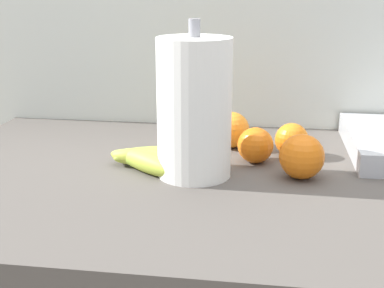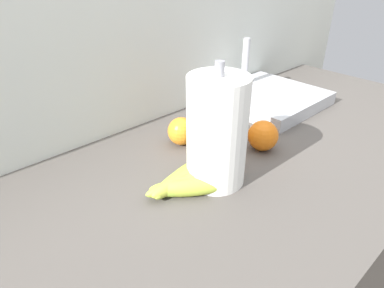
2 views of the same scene
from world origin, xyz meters
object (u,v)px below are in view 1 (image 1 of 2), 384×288
object	(u,v)px
banana_bunch	(156,160)
orange_right	(232,130)
orange_far_right	(302,157)
orange_front	(255,145)
paper_towel_roll	(194,108)
orange_back_right	(292,140)

from	to	relation	value
banana_bunch	orange_right	bearing A→B (deg)	51.29
banana_bunch	orange_far_right	distance (m)	0.26
banana_bunch	orange_front	xyz separation A→B (m)	(0.18, 0.07, 0.02)
paper_towel_roll	orange_front	bearing A→B (deg)	38.39
orange_front	orange_back_right	bearing A→B (deg)	35.77
banana_bunch	orange_right	size ratio (longest dim) A/B	2.93
orange_front	orange_right	size ratio (longest dim) A/B	0.92
orange_front	orange_back_right	size ratio (longest dim) A/B	1.03
banana_bunch	orange_back_right	world-z (taller)	orange_back_right
banana_bunch	paper_towel_roll	bearing A→B (deg)	-12.96
banana_bunch	orange_right	xyz separation A→B (m)	(0.13, 0.16, 0.02)
orange_right	orange_front	bearing A→B (deg)	-60.37
orange_back_right	paper_towel_roll	distance (m)	0.24
banana_bunch	paper_towel_roll	distance (m)	0.13
orange_right	paper_towel_roll	bearing A→B (deg)	-106.86
orange_far_right	paper_towel_roll	world-z (taller)	paper_towel_roll
orange_front	paper_towel_roll	distance (m)	0.16
orange_far_right	paper_towel_roll	distance (m)	0.21
banana_bunch	paper_towel_roll	size ratio (longest dim) A/B	0.80
orange_back_right	orange_front	bearing A→B (deg)	-144.23
banana_bunch	orange_front	bearing A→B (deg)	20.36
banana_bunch	paper_towel_roll	world-z (taller)	paper_towel_roll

